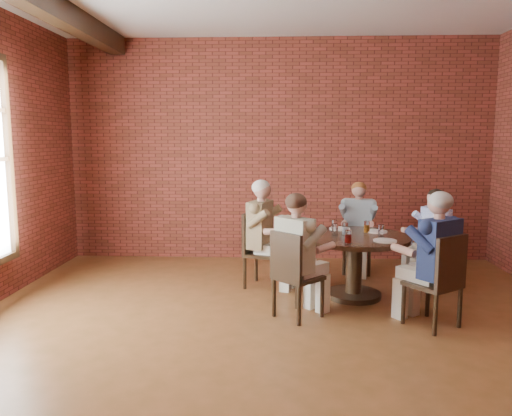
{
  "coord_description": "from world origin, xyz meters",
  "views": [
    {
      "loc": [
        -0.02,
        -4.27,
        1.88
      ],
      "look_at": [
        -0.24,
        1.0,
        1.15
      ],
      "focal_mm": 35.0,
      "sensor_mm": 36.0,
      "label": 1
    }
  ],
  "objects_px": {
    "chair_a": "(436,250)",
    "chair_c": "(258,246)",
    "diner_a": "(431,239)",
    "chair_d": "(293,272)",
    "smartphone": "(387,239)",
    "chair_e": "(441,278)",
    "diner_b": "(358,228)",
    "diner_e": "(434,260)",
    "diner_d": "(298,256)",
    "diner_c": "(264,234)",
    "dining_table": "(354,254)",
    "chair_b": "(358,237)"
  },
  "relations": [
    {
      "from": "chair_a",
      "to": "chair_c",
      "type": "height_order",
      "value": "chair_c"
    },
    {
      "from": "diner_a",
      "to": "chair_d",
      "type": "xyz_separation_m",
      "value": [
        -1.77,
        -1.16,
        -0.12
      ]
    },
    {
      "from": "smartphone",
      "to": "chair_c",
      "type": "bearing_deg",
      "value": 166.56
    },
    {
      "from": "chair_a",
      "to": "chair_e",
      "type": "bearing_deg",
      "value": -36.97
    },
    {
      "from": "diner_a",
      "to": "smartphone",
      "type": "relative_size",
      "value": 8.39
    },
    {
      "from": "diner_b",
      "to": "diner_e",
      "type": "bearing_deg",
      "value": -66.95
    },
    {
      "from": "chair_c",
      "to": "diner_d",
      "type": "distance_m",
      "value": 1.21
    },
    {
      "from": "diner_c",
      "to": "chair_d",
      "type": "height_order",
      "value": "diner_c"
    },
    {
      "from": "chair_e",
      "to": "smartphone",
      "type": "distance_m",
      "value": 0.86
    },
    {
      "from": "diner_a",
      "to": "smartphone",
      "type": "distance_m",
      "value": 0.94
    },
    {
      "from": "diner_a",
      "to": "diner_c",
      "type": "height_order",
      "value": "diner_c"
    },
    {
      "from": "diner_a",
      "to": "dining_table",
      "type": "bearing_deg",
      "value": -90.0
    },
    {
      "from": "chair_a",
      "to": "chair_d",
      "type": "relative_size",
      "value": 0.96
    },
    {
      "from": "diner_b",
      "to": "chair_b",
      "type": "bearing_deg",
      "value": 90.0
    },
    {
      "from": "chair_a",
      "to": "diner_e",
      "type": "distance_m",
      "value": 1.41
    },
    {
      "from": "smartphone",
      "to": "chair_e",
      "type": "bearing_deg",
      "value": -53.65
    },
    {
      "from": "chair_a",
      "to": "chair_e",
      "type": "height_order",
      "value": "chair_e"
    },
    {
      "from": "chair_b",
      "to": "chair_e",
      "type": "bearing_deg",
      "value": -66.8
    },
    {
      "from": "chair_d",
      "to": "chair_e",
      "type": "height_order",
      "value": "chair_e"
    },
    {
      "from": "chair_b",
      "to": "diner_c",
      "type": "height_order",
      "value": "diner_c"
    },
    {
      "from": "diner_a",
      "to": "smartphone",
      "type": "bearing_deg",
      "value": -69.31
    },
    {
      "from": "chair_a",
      "to": "chair_b",
      "type": "relative_size",
      "value": 0.99
    },
    {
      "from": "chair_a",
      "to": "diner_d",
      "type": "xyz_separation_m",
      "value": [
        -1.78,
        -1.12,
        0.17
      ]
    },
    {
      "from": "chair_c",
      "to": "diner_c",
      "type": "xyz_separation_m",
      "value": [
        0.08,
        -0.03,
        0.17
      ]
    },
    {
      "from": "chair_d",
      "to": "diner_e",
      "type": "distance_m",
      "value": 1.42
    },
    {
      "from": "diner_d",
      "to": "chair_e",
      "type": "distance_m",
      "value": 1.42
    },
    {
      "from": "dining_table",
      "to": "diner_b",
      "type": "bearing_deg",
      "value": 79.16
    },
    {
      "from": "chair_e",
      "to": "smartphone",
      "type": "relative_size",
      "value": 6.38
    },
    {
      "from": "chair_d",
      "to": "chair_e",
      "type": "relative_size",
      "value": 0.97
    },
    {
      "from": "chair_a",
      "to": "smartphone",
      "type": "xyz_separation_m",
      "value": [
        -0.76,
        -0.65,
        0.26
      ]
    },
    {
      "from": "chair_e",
      "to": "chair_c",
      "type": "bearing_deg",
      "value": -72.42
    },
    {
      "from": "diner_a",
      "to": "diner_b",
      "type": "height_order",
      "value": "diner_b"
    },
    {
      "from": "dining_table",
      "to": "diner_b",
      "type": "height_order",
      "value": "diner_b"
    },
    {
      "from": "diner_d",
      "to": "diner_e",
      "type": "distance_m",
      "value": 1.35
    },
    {
      "from": "diner_b",
      "to": "diner_c",
      "type": "relative_size",
      "value": 0.94
    },
    {
      "from": "dining_table",
      "to": "chair_b",
      "type": "xyz_separation_m",
      "value": [
        0.23,
        1.19,
        -0.03
      ]
    },
    {
      "from": "chair_d",
      "to": "diner_d",
      "type": "bearing_deg",
      "value": -90.0
    },
    {
      "from": "diner_a",
      "to": "chair_b",
      "type": "xyz_separation_m",
      "value": [
        -0.79,
        0.79,
        -0.13
      ]
    },
    {
      "from": "diner_e",
      "to": "diner_b",
      "type": "bearing_deg",
      "value": -113.7
    },
    {
      "from": "dining_table",
      "to": "diner_a",
      "type": "xyz_separation_m",
      "value": [
        1.02,
        0.4,
        0.1
      ]
    },
    {
      "from": "chair_b",
      "to": "diner_a",
      "type": "bearing_deg",
      "value": -34.18
    },
    {
      "from": "diner_e",
      "to": "diner_c",
      "type": "bearing_deg",
      "value": -72.39
    },
    {
      "from": "diner_c",
      "to": "chair_d",
      "type": "distance_m",
      "value": 1.2
    },
    {
      "from": "chair_a",
      "to": "diner_d",
      "type": "distance_m",
      "value": 2.11
    },
    {
      "from": "chair_a",
      "to": "diner_e",
      "type": "xyz_separation_m",
      "value": [
        -0.44,
        -1.32,
        0.19
      ]
    },
    {
      "from": "diner_e",
      "to": "dining_table",
      "type": "bearing_deg",
      "value": -90.0
    },
    {
      "from": "smartphone",
      "to": "dining_table",
      "type": "bearing_deg",
      "value": 155.23
    },
    {
      "from": "chair_b",
      "to": "chair_d",
      "type": "xyz_separation_m",
      "value": [
        -0.98,
        -1.94,
        0.01
      ]
    },
    {
      "from": "dining_table",
      "to": "chair_b",
      "type": "bearing_deg",
      "value": 79.16
    },
    {
      "from": "diner_a",
      "to": "chair_d",
      "type": "height_order",
      "value": "diner_a"
    }
  ]
}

